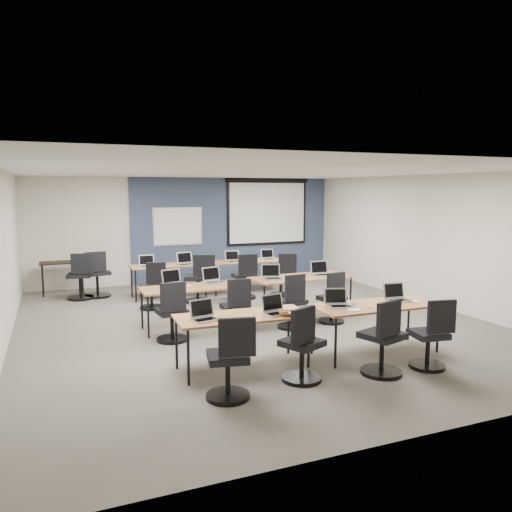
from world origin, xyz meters
name	(u,v)px	position (x,y,z in m)	size (l,w,h in m)	color
floor	(253,323)	(0.00, 0.00, 0.00)	(8.00, 9.00, 0.02)	#6B6354
ceiling	(253,172)	(0.00, 0.00, 2.70)	(8.00, 9.00, 0.02)	white
wall_back	(189,230)	(0.00, 4.50, 1.35)	(8.00, 0.04, 2.70)	beige
wall_front	(431,300)	(0.00, -4.50, 1.35)	(8.00, 0.04, 2.70)	beige
wall_left	(1,261)	(-4.00, 0.00, 1.35)	(0.04, 9.00, 2.70)	beige
wall_right	(432,240)	(4.00, 0.00, 1.35)	(0.04, 9.00, 2.70)	beige
blue_accent_panel	(234,229)	(1.25, 4.47, 1.35)	(5.50, 0.04, 2.70)	#3D5977
whiteboard	(178,227)	(-0.30, 4.43, 1.45)	(1.28, 0.03, 0.98)	silver
projector_screen	(267,208)	(2.20, 4.41, 1.89)	(2.40, 0.10, 1.82)	black
training_table_front_left	(243,318)	(-0.99, -2.08, 0.68)	(1.78, 0.74, 0.73)	#9D572A
training_table_front_right	(376,307)	(1.03, -2.23, 0.69)	(1.86, 0.78, 0.73)	brown
training_table_mid_left	(192,289)	(-1.10, 0.07, 0.68)	(1.75, 0.73, 0.73)	brown
training_table_mid_right	(301,279)	(1.10, 0.27, 0.69)	(1.94, 0.81, 0.73)	brown
training_table_back_left	(168,267)	(-0.93, 2.74, 0.68)	(1.66, 0.69, 0.73)	olive
training_table_back_right	(245,263)	(0.89, 2.71, 0.68)	(1.77, 0.74, 0.73)	#A96940
laptop_0	(204,315)	(-1.53, -2.11, 0.79)	(0.34, 0.29, 0.25)	#B9B9B9
mouse_0	(223,319)	(-1.32, -2.23, 0.74)	(0.06, 0.09, 0.03)	white
task_chair_0	(230,365)	(-1.48, -2.99, 0.41)	(0.51, 0.51, 0.99)	black
laptop_1	(275,309)	(-0.55, -2.17, 0.79)	(0.33, 0.28, 0.25)	#ADAEB6
mouse_1	(291,314)	(-0.38, -2.30, 0.74)	(0.06, 0.10, 0.04)	white
task_chair_1	(302,351)	(-0.48, -2.83, 0.41)	(0.54, 0.51, 0.99)	black
laptop_2	(339,302)	(0.46, -2.14, 0.79)	(0.33, 0.28, 0.25)	#BCBCBC
mouse_2	(370,307)	(0.85, -2.35, 0.74)	(0.05, 0.09, 0.03)	white
task_chair_2	(383,344)	(0.59, -3.02, 0.42)	(0.56, 0.54, 1.02)	black
laptop_3	(397,296)	(1.48, -2.14, 0.79)	(0.34, 0.29, 0.26)	#B9B9C2
mouse_3	(416,302)	(1.66, -2.36, 0.74)	(0.07, 0.11, 0.04)	white
task_chair_3	(431,340)	(1.33, -3.07, 0.40)	(0.48, 0.48, 0.97)	black
laptop_4	(173,281)	(-1.38, 0.35, 0.80)	(0.36, 0.31, 0.27)	#ACACAC
mouse_4	(189,286)	(-1.15, 0.08, 0.74)	(0.06, 0.09, 0.03)	white
task_chair_4	(172,317)	(-1.60, -0.57, 0.40)	(0.50, 0.50, 0.98)	black
laptop_5	(213,279)	(-0.64, 0.35, 0.80)	(0.36, 0.30, 0.27)	#BAB9C8
mouse_5	(235,283)	(-0.32, 0.09, 0.74)	(0.06, 0.09, 0.03)	white
task_chair_5	(236,311)	(-0.54, -0.57, 0.39)	(0.47, 0.47, 0.96)	black
laptop_6	(273,275)	(0.50, 0.27, 0.80)	(0.35, 0.30, 0.27)	#B4B4B4
mouse_6	(294,279)	(0.82, 0.03, 0.74)	(0.06, 0.09, 0.03)	white
task_chair_6	(292,306)	(0.49, -0.61, 0.40)	(0.49, 0.49, 0.97)	black
laptop_7	(321,272)	(1.55, 0.27, 0.80)	(0.36, 0.31, 0.27)	silver
mouse_7	(328,276)	(1.59, 0.07, 0.74)	(0.07, 0.10, 0.04)	white
task_chair_7	(333,302)	(1.31, -0.57, 0.39)	(0.46, 0.46, 0.95)	black
laptop_8	(147,264)	(-1.41, 2.65, 0.79)	(0.33, 0.28, 0.25)	silver
mouse_8	(158,267)	(-1.21, 2.46, 0.74)	(0.06, 0.10, 0.03)	white
task_chair_8	(153,290)	(-1.47, 1.74, 0.40)	(0.50, 0.48, 0.97)	black
laptop_9	(186,262)	(-0.56, 2.63, 0.80)	(0.36, 0.31, 0.27)	silver
mouse_9	(195,265)	(-0.40, 2.43, 0.74)	(0.07, 0.10, 0.04)	white
task_chair_9	(199,283)	(-0.45, 1.95, 0.43)	(0.60, 0.57, 1.04)	black
laptop_10	(233,259)	(0.58, 2.67, 0.79)	(0.32, 0.28, 0.25)	#A2A2AA
mouse_10	(246,261)	(0.83, 2.50, 0.74)	(0.06, 0.10, 0.03)	white
task_chair_10	(245,280)	(0.59, 1.93, 0.42)	(0.53, 0.53, 1.01)	black
laptop_11	(269,257)	(1.50, 2.72, 0.79)	(0.31, 0.27, 0.24)	#B3B4B8
mouse_11	(282,259)	(1.75, 2.48, 0.74)	(0.06, 0.09, 0.03)	white
task_chair_11	(282,278)	(1.46, 1.87, 0.40)	(0.53, 0.50, 0.98)	black
blue_mousepad	(229,322)	(-1.27, -2.36, 0.73)	(0.22, 0.18, 0.01)	navy
snack_bowl	(287,313)	(-0.45, -2.31, 0.76)	(0.23, 0.23, 0.06)	brown
snack_plate	(354,310)	(0.54, -2.41, 0.74)	(0.18, 0.18, 0.01)	white
coffee_cup	(354,305)	(0.62, -2.28, 0.77)	(0.06, 0.06, 0.05)	white
utility_table	(62,266)	(-3.12, 4.00, 0.66)	(0.97, 0.54, 0.75)	black
spare_chair_a	(97,278)	(-2.42, 3.31, 0.44)	(0.57, 0.57, 1.05)	black
spare_chair_b	(81,280)	(-2.76, 3.22, 0.43)	(0.56, 0.56, 1.03)	black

